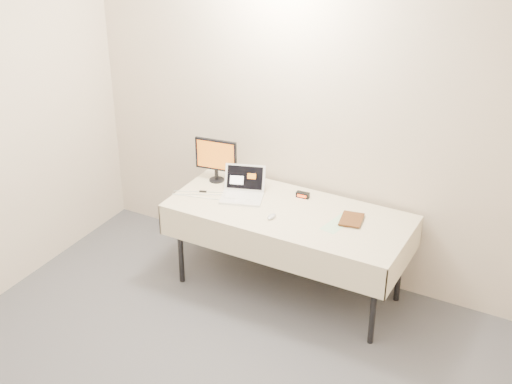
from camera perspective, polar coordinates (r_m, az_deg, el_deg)
The scene contains 9 objects.
back_wall at distance 5.55m, azimuth 4.87°, elevation 6.04°, with size 4.00×0.10×2.70m, color beige.
table at distance 5.47m, azimuth 2.65°, elevation -2.07°, with size 1.86×0.81×0.74m.
laptop at distance 5.63m, azimuth -1.04°, elevation 0.20°, with size 0.41×0.40×0.21m.
monitor at distance 5.81m, azimuth -3.21°, elevation 2.82°, with size 0.35×0.14×0.37m.
book at distance 5.31m, azimuth 6.85°, elevation -1.16°, with size 0.16×0.02×0.22m, color brown.
alarm_clock at distance 5.63m, azimuth 3.76°, elevation -0.23°, with size 0.11×0.05×0.04m.
clicker at distance 5.34m, azimuth 1.25°, elevation -1.97°, with size 0.05×0.10×0.02m, color silver.
paper_form at distance 5.31m, azimuth 6.60°, elevation -2.48°, with size 0.13×0.32×0.00m, color #ACD9AC.
usb_dongle at distance 5.72m, azimuth -4.26°, elevation 0.04°, with size 0.06×0.02×0.01m, color black.
Camera 1 is at (2.03, -2.25, 3.39)m, focal length 50.00 mm.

